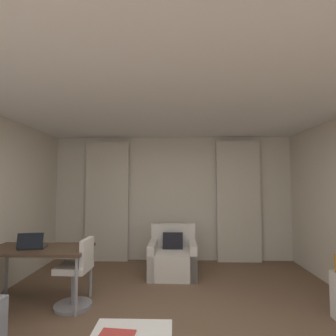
{
  "coord_description": "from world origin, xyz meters",
  "views": [
    {
      "loc": [
        0.05,
        -2.65,
        1.6
      ],
      "look_at": [
        -0.05,
        1.34,
        1.84
      ],
      "focal_mm": 28.3,
      "sensor_mm": 36.0,
      "label": 1
    }
  ],
  "objects_px": {
    "armchair": "(173,258)",
    "desk": "(39,253)",
    "magazine_open": "(116,336)",
    "laptop": "(32,245)",
    "desk_chair": "(77,276)"
  },
  "relations": [
    {
      "from": "armchair",
      "to": "magazine_open",
      "type": "bearing_deg",
      "value": -99.13
    },
    {
      "from": "armchair",
      "to": "laptop",
      "type": "bearing_deg",
      "value": -145.63
    },
    {
      "from": "laptop",
      "to": "magazine_open",
      "type": "height_order",
      "value": "laptop"
    },
    {
      "from": "armchair",
      "to": "desk",
      "type": "bearing_deg",
      "value": -145.66
    },
    {
      "from": "desk",
      "to": "magazine_open",
      "type": "xyz_separation_m",
      "value": [
        1.36,
        -1.41,
        -0.28
      ]
    },
    {
      "from": "desk_chair",
      "to": "laptop",
      "type": "relative_size",
      "value": 2.44
    },
    {
      "from": "desk_chair",
      "to": "laptop",
      "type": "distance_m",
      "value": 0.73
    },
    {
      "from": "desk",
      "to": "laptop",
      "type": "distance_m",
      "value": 0.14
    },
    {
      "from": "desk_chair",
      "to": "laptop",
      "type": "bearing_deg",
      "value": 179.6
    },
    {
      "from": "desk",
      "to": "magazine_open",
      "type": "height_order",
      "value": "desk"
    },
    {
      "from": "armchair",
      "to": "magazine_open",
      "type": "relative_size",
      "value": 2.84
    },
    {
      "from": "desk",
      "to": "armchair",
      "type": "bearing_deg",
      "value": 34.34
    },
    {
      "from": "desk",
      "to": "laptop",
      "type": "xyz_separation_m",
      "value": [
        -0.07,
        -0.05,
        0.11
      ]
    },
    {
      "from": "magazine_open",
      "to": "armchair",
      "type": "bearing_deg",
      "value": 80.87
    },
    {
      "from": "armchair",
      "to": "desk",
      "type": "relative_size",
      "value": 0.64
    }
  ]
}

